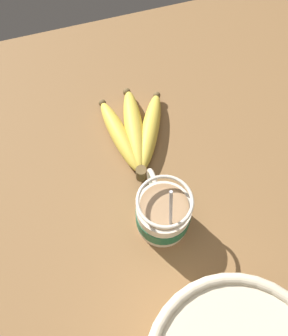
# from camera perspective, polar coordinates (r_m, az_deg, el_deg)

# --- Properties ---
(table) EXTENTS (1.00, 1.00, 0.04)m
(table) POSITION_cam_1_polar(r_m,az_deg,el_deg) (0.71, 3.18, -5.98)
(table) COLOR brown
(table) RESTS_ON ground
(coffee_mug) EXTENTS (0.13, 0.09, 0.17)m
(coffee_mug) POSITION_cam_1_polar(r_m,az_deg,el_deg) (0.64, 2.90, -6.94)
(coffee_mug) COLOR beige
(coffee_mug) RESTS_ON table
(banana_bunch) EXTENTS (0.21, 0.15, 0.04)m
(banana_bunch) POSITION_cam_1_polar(r_m,az_deg,el_deg) (0.74, -1.41, 5.57)
(banana_bunch) COLOR brown
(banana_bunch) RESTS_ON table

